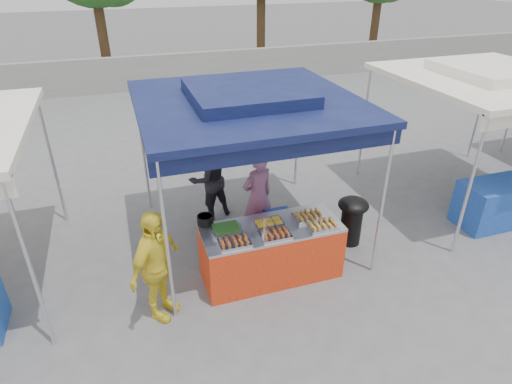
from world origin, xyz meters
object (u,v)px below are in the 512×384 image
object	(u,v)px
wok_burner	(352,217)
customer_person	(156,267)
cooking_pot	(205,220)
vendor_woman	(258,197)
vendor_table	(271,251)
helper_man	(209,178)

from	to	relation	value
wok_burner	customer_person	xyz separation A→B (m)	(-3.20, -0.67, 0.29)
cooking_pot	customer_person	world-z (taller)	customer_person
cooking_pot	wok_burner	bearing A→B (deg)	-0.05
vendor_woman	customer_person	size ratio (longest dim) A/B	1.00
vendor_woman	customer_person	xyz separation A→B (m)	(-1.79, -1.30, 0.00)
wok_burner	customer_person	size ratio (longest dim) A/B	0.53
vendor_woman	vendor_table	bearing A→B (deg)	65.41
vendor_table	helper_man	xyz separation A→B (m)	(-0.48, 1.92, 0.35)
vendor_table	cooking_pot	bearing A→B (deg)	156.89
vendor_woman	helper_man	bearing A→B (deg)	-73.76
cooking_pot	vendor_woman	distance (m)	1.19
helper_man	vendor_woman	bearing A→B (deg)	104.69
cooking_pot	customer_person	distance (m)	1.05
vendor_table	wok_burner	distance (m)	1.58
wok_burner	vendor_woman	world-z (taller)	vendor_woman
vendor_table	cooking_pot	size ratio (longest dim) A/B	8.59
vendor_table	customer_person	xyz separation A→B (m)	(-1.66, -0.30, 0.36)
vendor_table	wok_burner	world-z (taller)	vendor_table
vendor_woman	customer_person	world-z (taller)	customer_person
wok_burner	customer_person	bearing A→B (deg)	171.71
vendor_woman	cooking_pot	bearing A→B (deg)	14.80
helper_man	customer_person	distance (m)	2.51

